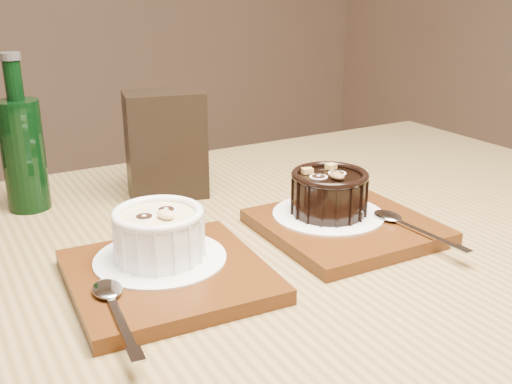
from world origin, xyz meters
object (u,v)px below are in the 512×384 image
at_px(ramekin_dark, 329,191).
at_px(condiment_stand, 166,145).
at_px(tray_left, 168,276).
at_px(ramekin_white, 159,232).
at_px(tray_right, 346,227).
at_px(table, 249,336).
at_px(green_bottle, 23,151).

distance_m(ramekin_dark, condiment_stand, 0.23).
distance_m(tray_left, ramekin_white, 0.04).
bearing_deg(tray_right, ramekin_white, 178.75).
xyz_separation_m(ramekin_white, condiment_stand, (0.08, 0.21, 0.03)).
distance_m(ramekin_white, condiment_stand, 0.23).
relative_size(table, green_bottle, 6.31).
distance_m(ramekin_white, ramekin_dark, 0.21).
bearing_deg(green_bottle, condiment_stand, -12.68).
bearing_deg(table, tray_right, 5.60).
height_order(ramekin_dark, condiment_stand, condiment_stand).
height_order(table, ramekin_white, ramekin_white).
distance_m(tray_left, condiment_stand, 0.25).
distance_m(table, ramekin_white, 0.16).
distance_m(ramekin_dark, green_bottle, 0.38).
xyz_separation_m(tray_right, condiment_stand, (-0.14, 0.21, 0.06)).
xyz_separation_m(tray_right, ramekin_dark, (-0.01, 0.03, 0.04)).
bearing_deg(tray_right, condiment_stand, 122.64).
height_order(ramekin_white, green_bottle, green_bottle).
distance_m(tray_left, ramekin_dark, 0.22).
distance_m(tray_right, condiment_stand, 0.26).
bearing_deg(ramekin_white, tray_left, -109.78).
bearing_deg(ramekin_white, ramekin_dark, -12.00).
relative_size(ramekin_white, tray_right, 0.49).
relative_size(tray_left, condiment_stand, 1.29).
height_order(ramekin_white, tray_right, ramekin_white).
bearing_deg(green_bottle, ramekin_white, -70.50).
bearing_deg(tray_left, condiment_stand, 69.99).
bearing_deg(tray_left, ramekin_dark, 11.59).
height_order(tray_left, green_bottle, green_bottle).
xyz_separation_m(ramekin_white, tray_right, (0.22, -0.00, -0.04)).
distance_m(ramekin_white, green_bottle, 0.26).
relative_size(table, tray_right, 6.81).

